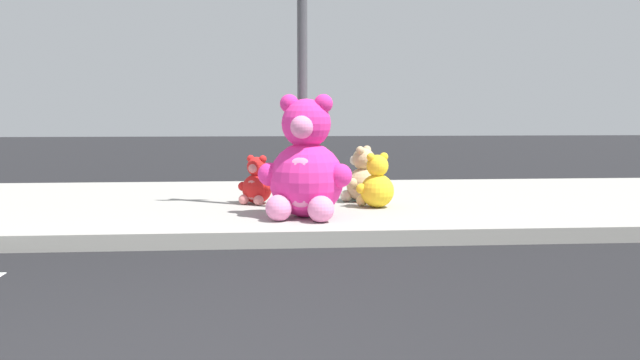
{
  "coord_description": "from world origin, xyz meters",
  "views": [
    {
      "loc": [
        0.59,
        -2.89,
        1.22
      ],
      "look_at": [
        1.13,
        3.6,
        0.55
      ],
      "focal_mm": 37.72,
      "sensor_mm": 36.0,
      "label": 1
    }
  ],
  "objects_px": {
    "plush_pink_large": "(306,169)",
    "sign_pole": "(302,52)",
    "plush_red": "(256,184)",
    "plush_yellow": "(376,186)",
    "plush_teal": "(303,177)",
    "plush_tan": "(362,179)"
  },
  "relations": [
    {
      "from": "plush_yellow",
      "to": "plush_red",
      "type": "bearing_deg",
      "value": 163.3
    },
    {
      "from": "plush_teal",
      "to": "plush_tan",
      "type": "bearing_deg",
      "value": -33.31
    },
    {
      "from": "sign_pole",
      "to": "plush_yellow",
      "type": "relative_size",
      "value": 5.24
    },
    {
      "from": "plush_pink_large",
      "to": "plush_yellow",
      "type": "height_order",
      "value": "plush_pink_large"
    },
    {
      "from": "plush_red",
      "to": "plush_teal",
      "type": "xyz_separation_m",
      "value": [
        0.58,
        0.53,
        0.03
      ]
    },
    {
      "from": "plush_yellow",
      "to": "sign_pole",
      "type": "bearing_deg",
      "value": -175.64
    },
    {
      "from": "plush_red",
      "to": "plush_tan",
      "type": "bearing_deg",
      "value": 4.15
    },
    {
      "from": "sign_pole",
      "to": "plush_tan",
      "type": "relative_size",
      "value": 4.84
    },
    {
      "from": "plush_pink_large",
      "to": "sign_pole",
      "type": "bearing_deg",
      "value": 89.84
    },
    {
      "from": "plush_yellow",
      "to": "plush_teal",
      "type": "xyz_separation_m",
      "value": [
        -0.76,
        0.93,
        0.01
      ]
    },
    {
      "from": "plush_red",
      "to": "plush_yellow",
      "type": "height_order",
      "value": "plush_yellow"
    },
    {
      "from": "plush_pink_large",
      "to": "plush_teal",
      "type": "distance_m",
      "value": 1.6
    },
    {
      "from": "plush_teal",
      "to": "plush_tan",
      "type": "relative_size",
      "value": 0.96
    },
    {
      "from": "plush_teal",
      "to": "sign_pole",
      "type": "bearing_deg",
      "value": -93.72
    },
    {
      "from": "sign_pole",
      "to": "plush_yellow",
      "type": "distance_m",
      "value": 1.67
    },
    {
      "from": "plush_pink_large",
      "to": "plush_teal",
      "type": "relative_size",
      "value": 1.96
    },
    {
      "from": "plush_teal",
      "to": "plush_tan",
      "type": "height_order",
      "value": "plush_tan"
    },
    {
      "from": "plush_red",
      "to": "plush_teal",
      "type": "distance_m",
      "value": 0.78
    },
    {
      "from": "plush_red",
      "to": "plush_teal",
      "type": "height_order",
      "value": "plush_teal"
    },
    {
      "from": "sign_pole",
      "to": "plush_yellow",
      "type": "bearing_deg",
      "value": 4.36
    },
    {
      "from": "plush_teal",
      "to": "plush_tan",
      "type": "distance_m",
      "value": 0.8
    },
    {
      "from": "plush_red",
      "to": "plush_yellow",
      "type": "xyz_separation_m",
      "value": [
        1.34,
        -0.4,
        0.02
      ]
    }
  ]
}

